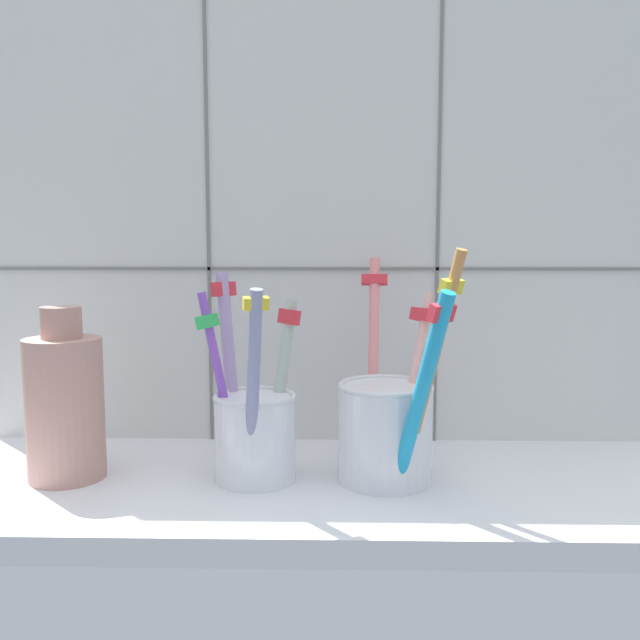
{
  "coord_description": "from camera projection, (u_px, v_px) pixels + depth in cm",
  "views": [
    {
      "loc": [
        1.16,
        -51.53,
        20.69
      ],
      "look_at": [
        0.0,
        -0.23,
        14.86
      ],
      "focal_mm": 37.49,
      "sensor_mm": 36.0,
      "label": 1
    }
  ],
  "objects": [
    {
      "name": "toothbrush_cup_right",
      "position": [
        388.0,
        424.0,
        0.52
      ],
      "size": [
        8.95,
        16.52,
        18.46
      ],
      "color": "white",
      "rests_on": "counter_slab"
    },
    {
      "name": "counter_slab",
      "position": [
        320.0,
        491.0,
        0.53
      ],
      "size": [
        64.0,
        22.0,
        2.0
      ],
      "primitive_type": "cube",
      "color": "silver",
      "rests_on": "ground"
    },
    {
      "name": "ceramic_vase",
      "position": [
        63.0,
        405.0,
        0.53
      ],
      "size": [
        6.04,
        6.04,
        13.83
      ],
      "color": "tan",
      "rests_on": "counter_slab"
    },
    {
      "name": "toothbrush_cup_left",
      "position": [
        254.0,
        426.0,
        0.53
      ],
      "size": [
        8.22,
        9.46,
        16.47
      ],
      "color": "white",
      "rests_on": "counter_slab"
    },
    {
      "name": "tile_wall_back",
      "position": [
        323.0,
        225.0,
        0.63
      ],
      "size": [
        64.0,
        2.2,
        45.0
      ],
      "color": "silver",
      "rests_on": "ground"
    }
  ]
}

